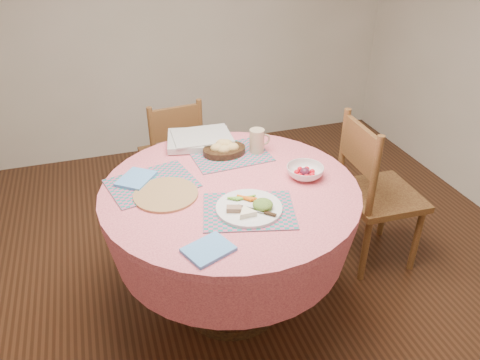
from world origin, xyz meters
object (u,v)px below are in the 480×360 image
(dinner_plate, at_px, (251,207))
(latte_mug, at_px, (257,141))
(chair_right, at_px, (374,190))
(chair_back, at_px, (173,153))
(bread_bowl, at_px, (224,148))
(fruit_bowl, at_px, (305,172))
(dining_table, at_px, (230,220))
(wicker_trivet, at_px, (166,194))

(dinner_plate, height_order, latte_mug, latte_mug)
(chair_right, xyz_separation_m, latte_mug, (-0.66, 0.18, 0.33))
(chair_back, xyz_separation_m, latte_mug, (0.34, -0.72, 0.38))
(chair_back, distance_m, bread_bowl, 0.79)
(fruit_bowl, bearing_deg, chair_right, 14.64)
(dining_table, xyz_separation_m, wicker_trivet, (-0.30, 0.02, 0.20))
(chair_right, distance_m, wicker_trivet, 1.24)
(dining_table, distance_m, dinner_plate, 0.31)
(dining_table, distance_m, fruit_bowl, 0.44)
(bread_bowl, bearing_deg, chair_right, -14.42)
(latte_mug, bearing_deg, chair_right, -15.72)
(chair_back, height_order, fruit_bowl, chair_back)
(chair_right, height_order, dinner_plate, chair_right)
(latte_mug, distance_m, fruit_bowl, 0.35)
(dining_table, height_order, latte_mug, latte_mug)
(bread_bowl, distance_m, fruit_bowl, 0.47)
(chair_right, xyz_separation_m, bread_bowl, (-0.83, 0.21, 0.30))
(dinner_plate, bearing_deg, wicker_trivet, 144.55)
(chair_back, bearing_deg, bread_bowl, 97.50)
(fruit_bowl, bearing_deg, dinner_plate, -150.72)
(dining_table, height_order, chair_back, chair_back)
(latte_mug, relative_size, fruit_bowl, 0.62)
(dining_table, relative_size, wicker_trivet, 4.13)
(chair_back, distance_m, dinner_plate, 1.28)
(bread_bowl, height_order, fruit_bowl, bread_bowl)
(chair_right, distance_m, dinner_plate, 0.97)
(chair_back, bearing_deg, latte_mug, 109.42)
(fruit_bowl, bearing_deg, wicker_trivet, 176.49)
(latte_mug, bearing_deg, bread_bowl, 170.54)
(dining_table, height_order, chair_right, chair_right)
(dinner_plate, relative_size, bread_bowl, 1.28)
(dining_table, xyz_separation_m, latte_mug, (0.24, 0.30, 0.26))
(wicker_trivet, relative_size, fruit_bowl, 1.46)
(chair_right, distance_m, latte_mug, 0.76)
(wicker_trivet, relative_size, latte_mug, 2.35)
(chair_back, bearing_deg, dinner_plate, 89.81)
(wicker_trivet, bearing_deg, chair_right, 4.47)
(chair_back, xyz_separation_m, dinner_plate, (0.13, -1.24, 0.33))
(wicker_trivet, xyz_separation_m, dinner_plate, (0.33, -0.24, 0.01))
(wicker_trivet, bearing_deg, dining_table, -3.81)
(wicker_trivet, distance_m, fruit_bowl, 0.69)
(wicker_trivet, bearing_deg, fruit_bowl, -3.51)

